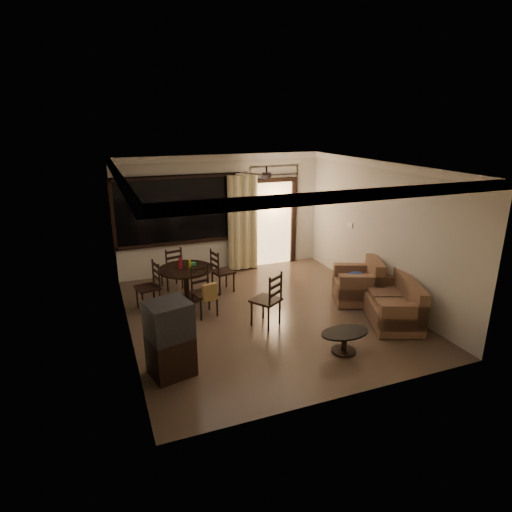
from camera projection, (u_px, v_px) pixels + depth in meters
name	position (u px, v px, depth m)	size (l,w,h in m)	color
ground	(266.00, 314.00, 8.21)	(5.50, 5.50, 0.00)	#7F6651
room_shell	(260.00, 202.00, 9.42)	(5.50, 6.70, 5.50)	beige
dining_table	(186.00, 275.00, 8.70)	(1.11, 1.11, 0.91)	black
dining_chair_west	(149.00, 295.00, 8.36)	(0.50, 0.50, 0.95)	black
dining_chair_east	(222.00, 279.00, 9.21)	(0.50, 0.50, 0.95)	black
dining_chair_south	(205.00, 300.00, 8.08)	(0.50, 0.54, 0.95)	black
dining_chair_north	(172.00, 276.00, 9.41)	(0.50, 0.50, 0.95)	black
tv_cabinet	(170.00, 339.00, 6.14)	(0.70, 0.66, 1.14)	black
sofa	(394.00, 305.00, 7.86)	(1.29, 1.68, 0.80)	#41231E
armchair	(360.00, 285.00, 8.68)	(1.14, 1.14, 0.87)	#41231E
coffee_table	(345.00, 338.00, 6.82)	(0.81, 0.49, 0.36)	black
side_chair	(266.00, 309.00, 7.69)	(0.63, 0.63, 1.02)	black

